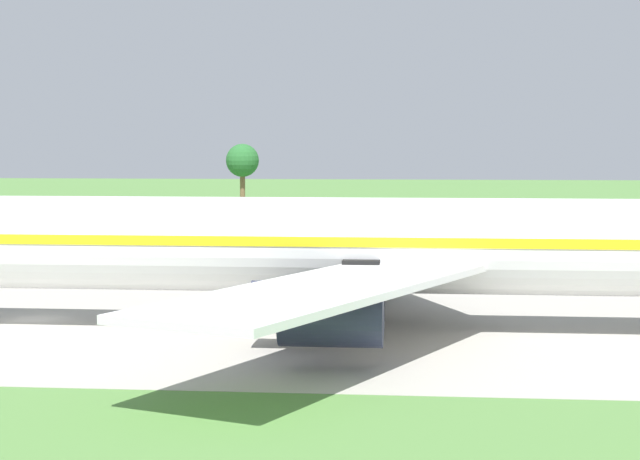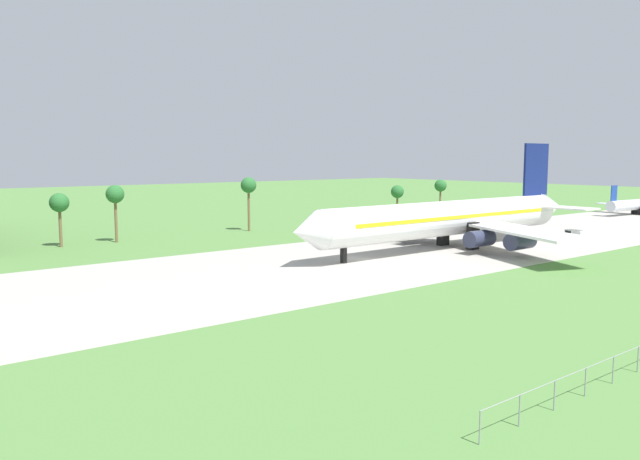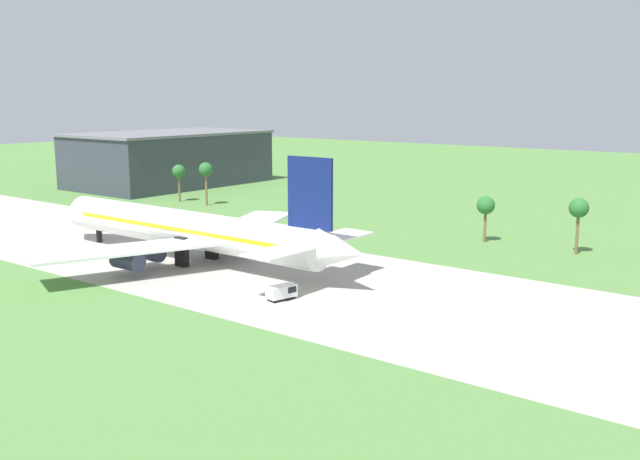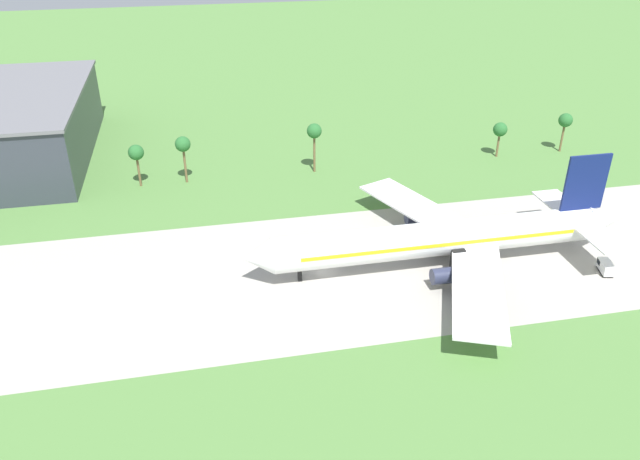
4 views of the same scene
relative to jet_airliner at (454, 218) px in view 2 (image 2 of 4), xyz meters
The scene contains 6 objects.
ground_plane 23.11m from the jet_airliner, behind, with size 600.00×600.00×0.00m, color #517F3D.
taxiway_strip 23.11m from the jet_airliner, behind, with size 320.00×44.00×0.02m.
jet_airliner is the anchor object (origin of this frame).
regional_aircraft 97.58m from the jet_airliner, ahead, with size 27.72×25.03×8.97m.
baggage_tug 29.71m from the jet_airliner, 16.84° to the right, with size 2.97×4.60×2.10m.
palm_tree_row 47.73m from the jet_airliner, 98.15° to the left, with size 111.93×3.60×12.35m.
Camera 2 is at (-69.12, -76.39, 16.77)m, focal length 35.00 mm.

